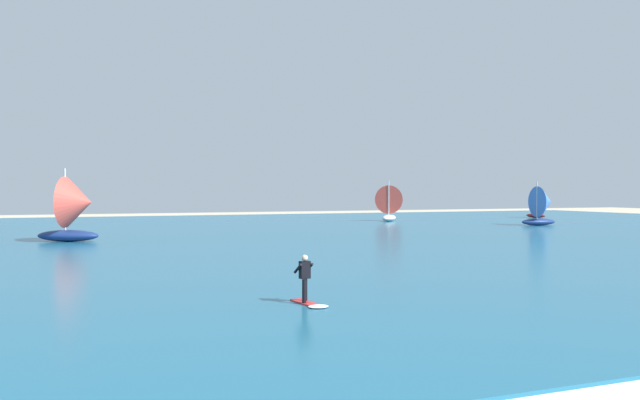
% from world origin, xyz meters
% --- Properties ---
extents(ocean, '(160.00, 90.00, 0.10)m').
position_xyz_m(ocean, '(0.00, 50.68, 0.05)').
color(ocean, '#1E607F').
rests_on(ocean, ground).
extents(shoreline_foam, '(65.43, 2.68, 0.01)m').
position_xyz_m(shoreline_foam, '(0.45, 5.96, 0.01)').
color(shoreline_foam, white).
rests_on(shoreline_foam, ground).
extents(kitesurfer, '(0.83, 2.01, 1.67)m').
position_xyz_m(kitesurfer, '(-1.92, 16.13, 0.70)').
color(kitesurfer, red).
rests_on(kitesurfer, ocean).
extents(sailboat_heeled_over, '(4.93, 4.42, 5.56)m').
position_xyz_m(sailboat_heeled_over, '(-8.86, 47.53, 2.65)').
color(sailboat_heeled_over, navy).
rests_on(sailboat_heeled_over, ocean).
extents(sailboat_mid_right, '(2.91, 3.35, 3.80)m').
position_xyz_m(sailboat_mid_right, '(52.68, 68.29, 1.84)').
color(sailboat_mid_right, maroon).
rests_on(sailboat_mid_right, ocean).
extents(sailboat_far_left, '(4.42, 4.55, 5.09)m').
position_xyz_m(sailboat_far_left, '(28.81, 67.98, 2.43)').
color(sailboat_far_left, white).
rests_on(sailboat_far_left, ocean).
extents(sailboat_anchored_offshore, '(4.24, 3.64, 4.88)m').
position_xyz_m(sailboat_anchored_offshore, '(39.71, 52.41, 2.33)').
color(sailboat_anchored_offshore, navy).
rests_on(sailboat_anchored_offshore, ocean).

